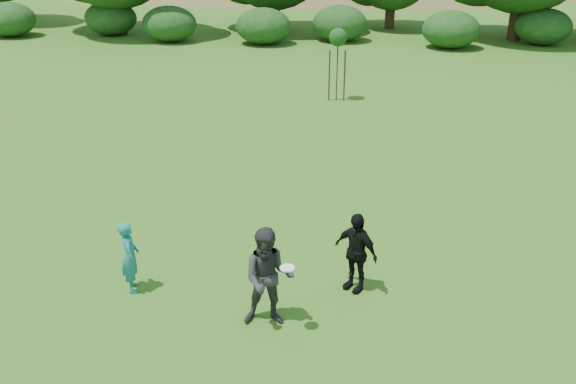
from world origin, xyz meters
name	(u,v)px	position (x,y,z in m)	size (l,w,h in m)	color
ground	(270,305)	(0.00, 0.00, 0.00)	(120.00, 120.00, 0.00)	#19470C
player_teal	(130,256)	(-2.86, 0.24, 0.77)	(0.56, 0.37, 1.53)	#197173
player_grey	(268,278)	(0.07, -0.56, 0.98)	(0.96, 0.75, 1.97)	#2A2A2C
player_black	(356,252)	(1.63, 0.82, 0.85)	(1.00, 0.42, 1.71)	black
frisbee	(287,268)	(0.45, -0.79, 1.36)	(0.27, 0.27, 0.03)	white
sapling	(338,39)	(0.54, 14.48, 2.42)	(0.70, 0.70, 2.85)	#382816
hillside	(347,72)	(-0.56, 68.45, -11.97)	(150.00, 72.00, 52.00)	olive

